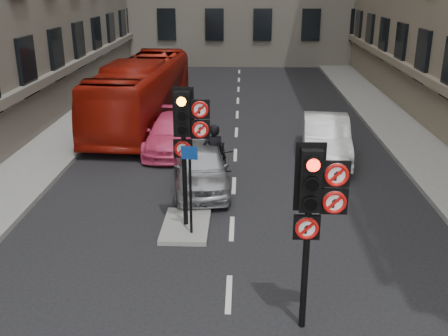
# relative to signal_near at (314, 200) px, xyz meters

# --- Properties ---
(pavement_left) EXTENTS (3.00, 50.00, 0.16)m
(pavement_left) POSITION_rel_signal_near_xyz_m (-8.69, 11.01, -2.50)
(pavement_left) COLOR gray
(pavement_left) RESTS_ON ground
(pavement_right) EXTENTS (3.00, 50.00, 0.16)m
(pavement_right) POSITION_rel_signal_near_xyz_m (5.71, 11.01, -2.50)
(pavement_right) COLOR gray
(pavement_right) RESTS_ON ground
(centre_island) EXTENTS (1.20, 2.00, 0.12)m
(centre_island) POSITION_rel_signal_near_xyz_m (-2.69, 4.01, -2.52)
(centre_island) COLOR gray
(centre_island) RESTS_ON ground
(signal_near) EXTENTS (0.91, 0.40, 3.58)m
(signal_near) POSITION_rel_signal_near_xyz_m (0.00, 0.00, 0.00)
(signal_near) COLOR black
(signal_near) RESTS_ON ground
(signal_far) EXTENTS (0.91, 0.40, 3.58)m
(signal_far) POSITION_rel_signal_near_xyz_m (-2.60, 4.00, 0.12)
(signal_far) COLOR black
(signal_far) RESTS_ON centre_island
(car_silver) EXTENTS (2.04, 4.21, 1.39)m
(car_silver) POSITION_rel_signal_near_xyz_m (-2.48, 6.81, -1.89)
(car_silver) COLOR #95979C
(car_silver) RESTS_ON ground
(car_white) EXTENTS (1.98, 4.67, 1.50)m
(car_white) POSITION_rel_signal_near_xyz_m (1.76, 9.86, -1.83)
(car_white) COLOR silver
(car_white) RESTS_ON ground
(car_pink) EXTENTS (1.85, 4.42, 1.27)m
(car_pink) POSITION_rel_signal_near_xyz_m (-3.87, 10.59, -1.95)
(car_pink) COLOR #F24780
(car_pink) RESTS_ON ground
(bus_red) EXTENTS (3.09, 10.42, 2.86)m
(bus_red) POSITION_rel_signal_near_xyz_m (-5.65, 14.18, -1.15)
(bus_red) COLOR #98160B
(bus_red) RESTS_ON ground
(motorcycle) EXTENTS (0.70, 1.88, 1.10)m
(motorcycle) POSITION_rel_signal_near_xyz_m (-1.84, 7.66, -2.03)
(motorcycle) COLOR black
(motorcycle) RESTS_ON ground
(motorcyclist) EXTENTS (0.81, 0.66, 1.91)m
(motorcyclist) POSITION_rel_signal_near_xyz_m (-2.14, 7.27, -1.63)
(motorcyclist) COLOR black
(motorcyclist) RESTS_ON ground
(info_sign) EXTENTS (0.40, 0.14, 2.29)m
(info_sign) POSITION_rel_signal_near_xyz_m (-2.49, 3.49, -0.98)
(info_sign) COLOR black
(info_sign) RESTS_ON centre_island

